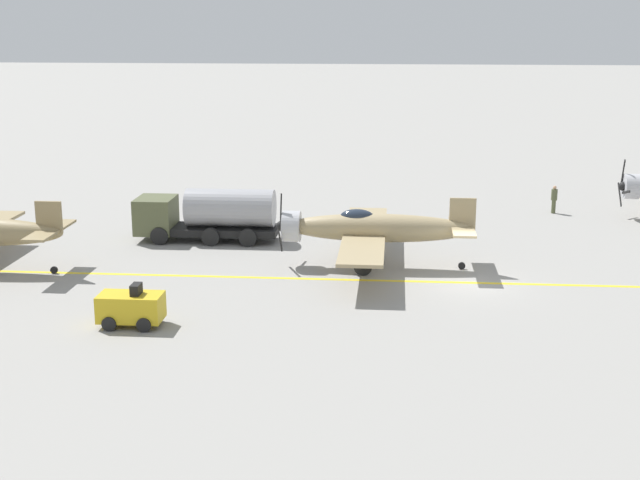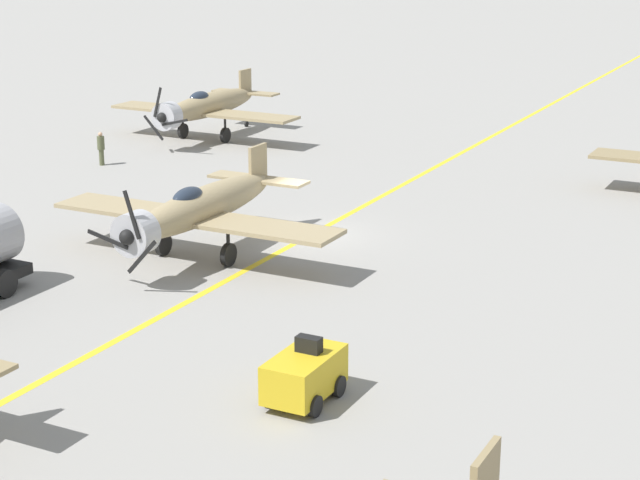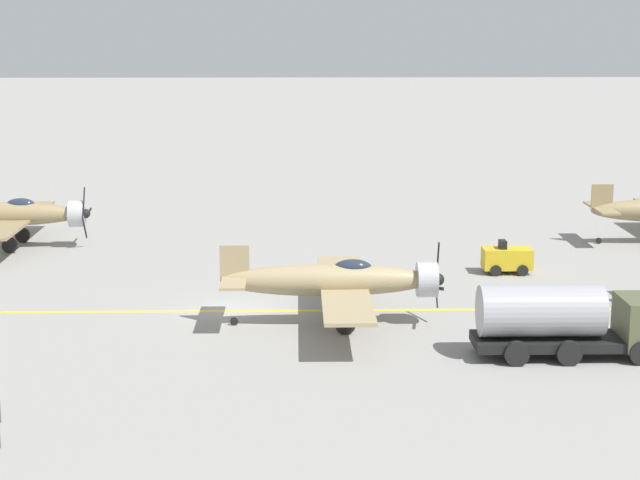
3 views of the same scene
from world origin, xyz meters
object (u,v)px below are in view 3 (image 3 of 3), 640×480
object	(u,v)px
airplane_mid_center	(336,281)
tow_tractor	(507,259)
fuel_tanker	(574,320)
airplane_near_left	(9,215)

from	to	relation	value
airplane_mid_center	tow_tractor	xyz separation A→B (m)	(-9.66, 9.54, -1.22)
tow_tractor	fuel_tanker	bearing A→B (deg)	-0.46
airplane_near_left	tow_tractor	bearing A→B (deg)	91.61
airplane_near_left	tow_tractor	xyz separation A→B (m)	(7.10, 28.38, -1.22)
airplane_mid_center	tow_tractor	distance (m)	13.63
fuel_tanker	tow_tractor	distance (m)	14.44
airplane_mid_center	fuel_tanker	xyz separation A→B (m)	(4.77, 9.42, -0.50)
airplane_mid_center	tow_tractor	bearing A→B (deg)	120.80
airplane_near_left	tow_tractor	distance (m)	29.28
airplane_near_left	fuel_tanker	world-z (taller)	airplane_near_left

